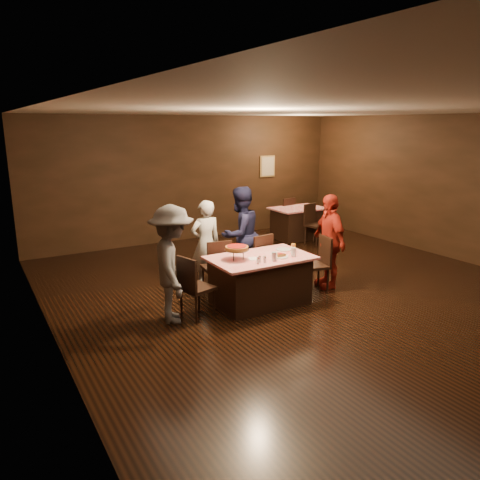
# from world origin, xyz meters

# --- Properties ---
(room) EXTENTS (10.00, 10.04, 3.02)m
(room) POSITION_xyz_m (0.00, 0.01, 2.14)
(room) COLOR black
(room) RESTS_ON ground
(main_table) EXTENTS (1.60, 1.00, 0.77)m
(main_table) POSITION_xyz_m (-0.93, 0.45, 0.39)
(main_table) COLOR red
(main_table) RESTS_ON ground
(back_table) EXTENTS (1.30, 0.90, 0.77)m
(back_table) POSITION_xyz_m (2.28, 3.70, 0.39)
(back_table) COLOR red
(back_table) RESTS_ON ground
(chair_far_left) EXTENTS (0.48, 0.48, 0.95)m
(chair_far_left) POSITION_xyz_m (-1.33, 1.20, 0.47)
(chair_far_left) COLOR black
(chair_far_left) RESTS_ON ground
(chair_far_right) EXTENTS (0.47, 0.47, 0.95)m
(chair_far_right) POSITION_xyz_m (-0.53, 1.20, 0.47)
(chair_far_right) COLOR black
(chair_far_right) RESTS_ON ground
(chair_end_left) EXTENTS (0.51, 0.51, 0.95)m
(chair_end_left) POSITION_xyz_m (-2.03, 0.45, 0.47)
(chair_end_left) COLOR black
(chair_end_left) RESTS_ON ground
(chair_end_right) EXTENTS (0.50, 0.50, 0.95)m
(chair_end_right) POSITION_xyz_m (0.17, 0.45, 0.47)
(chair_end_right) COLOR black
(chair_end_right) RESTS_ON ground
(chair_back_near) EXTENTS (0.51, 0.51, 0.95)m
(chair_back_near) POSITION_xyz_m (2.28, 3.00, 0.47)
(chair_back_near) COLOR black
(chair_back_near) RESTS_ON ground
(chair_back_far) EXTENTS (0.48, 0.48, 0.95)m
(chair_back_far) POSITION_xyz_m (2.28, 4.30, 0.47)
(chair_back_far) COLOR black
(chair_back_far) RESTS_ON ground
(diner_white_jacket) EXTENTS (0.57, 0.38, 1.52)m
(diner_white_jacket) POSITION_xyz_m (-1.27, 1.70, 0.76)
(diner_white_jacket) COLOR silver
(diner_white_jacket) RESTS_ON ground
(diner_navy_hoodie) EXTENTS (0.98, 0.85, 1.72)m
(diner_navy_hoodie) POSITION_xyz_m (-0.64, 1.58, 0.86)
(diner_navy_hoodie) COLOR black
(diner_navy_hoodie) RESTS_ON ground
(diner_grey_knit) EXTENTS (0.94, 1.24, 1.70)m
(diner_grey_knit) POSITION_xyz_m (-2.39, 0.52, 0.85)
(diner_grey_knit) COLOR #55555A
(diner_grey_knit) RESTS_ON ground
(diner_red_shirt) EXTENTS (0.60, 1.03, 1.64)m
(diner_red_shirt) POSITION_xyz_m (0.52, 0.53, 0.82)
(diner_red_shirt) COLOR #A02014
(diner_red_shirt) RESTS_ON ground
(pizza_stand) EXTENTS (0.38, 0.38, 0.22)m
(pizza_stand) POSITION_xyz_m (-1.33, 0.50, 0.95)
(pizza_stand) COLOR black
(pizza_stand) RESTS_ON main_table
(plate_with_slice) EXTENTS (0.25, 0.25, 0.06)m
(plate_with_slice) POSITION_xyz_m (-0.68, 0.27, 0.80)
(plate_with_slice) COLOR white
(plate_with_slice) RESTS_ON main_table
(plate_empty) EXTENTS (0.25, 0.25, 0.01)m
(plate_empty) POSITION_xyz_m (-0.38, 0.60, 0.78)
(plate_empty) COLOR white
(plate_empty) RESTS_ON main_table
(glass_front_left) EXTENTS (0.08, 0.08, 0.14)m
(glass_front_left) POSITION_xyz_m (-0.88, 0.15, 0.84)
(glass_front_left) COLOR silver
(glass_front_left) RESTS_ON main_table
(glass_front_right) EXTENTS (0.08, 0.08, 0.14)m
(glass_front_right) POSITION_xyz_m (-0.48, 0.20, 0.84)
(glass_front_right) COLOR silver
(glass_front_right) RESTS_ON main_table
(glass_amber) EXTENTS (0.08, 0.08, 0.14)m
(glass_amber) POSITION_xyz_m (-0.33, 0.40, 0.84)
(glass_amber) COLOR #BF7F26
(glass_amber) RESTS_ON main_table
(condiments) EXTENTS (0.17, 0.10, 0.09)m
(condiments) POSITION_xyz_m (-1.11, 0.17, 0.82)
(condiments) COLOR silver
(condiments) RESTS_ON main_table
(napkin_center) EXTENTS (0.19, 0.19, 0.01)m
(napkin_center) POSITION_xyz_m (-0.63, 0.45, 0.77)
(napkin_center) COLOR white
(napkin_center) RESTS_ON main_table
(napkin_left) EXTENTS (0.21, 0.21, 0.01)m
(napkin_left) POSITION_xyz_m (-1.08, 0.40, 0.77)
(napkin_left) COLOR white
(napkin_left) RESTS_ON main_table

